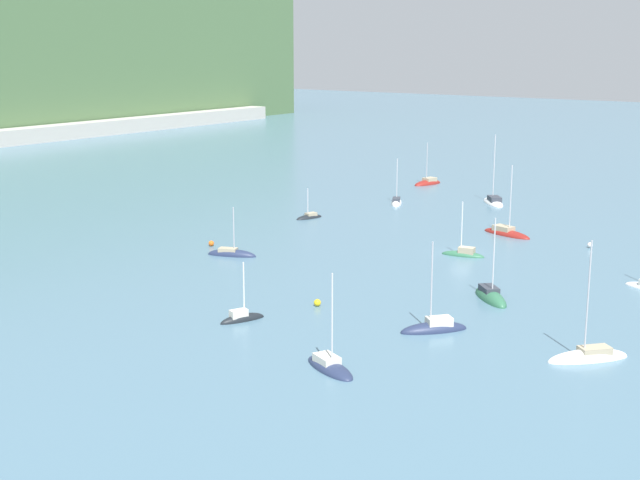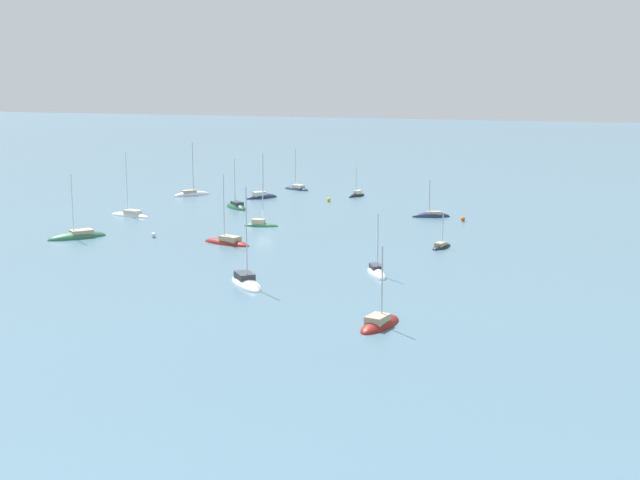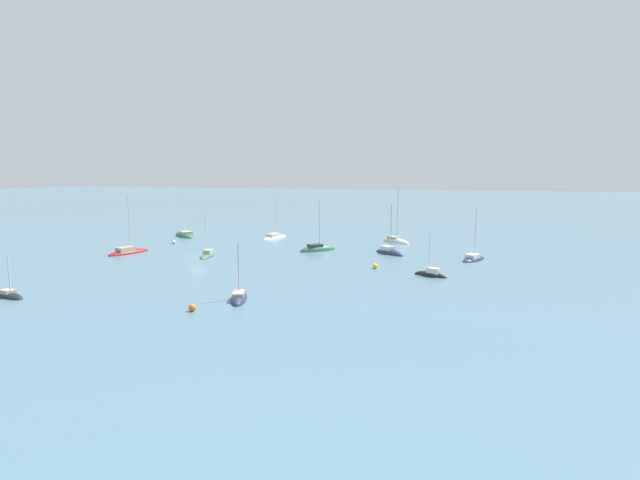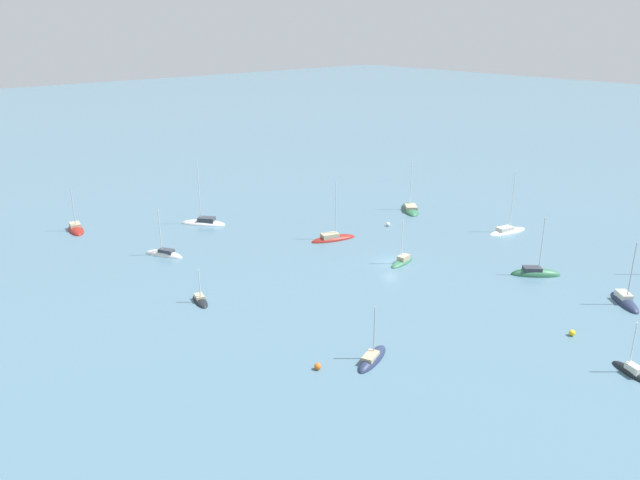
{
  "view_description": "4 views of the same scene",
  "coord_description": "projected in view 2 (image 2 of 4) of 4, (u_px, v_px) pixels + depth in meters",
  "views": [
    {
      "loc": [
        -99.34,
        -48.87,
        26.15
      ],
      "look_at": [
        -16.2,
        10.32,
        3.26
      ],
      "focal_mm": 50.0,
      "sensor_mm": 36.0,
      "label": 1
    },
    {
      "loc": [
        125.5,
        49.7,
        24.16
      ],
      "look_at": [
        12.96,
        13.28,
        1.28
      ],
      "focal_mm": 50.0,
      "sensor_mm": 36.0,
      "label": 2
    },
    {
      "loc": [
        -41.21,
        71.19,
        13.94
      ],
      "look_at": [
        -17.25,
        -12.1,
        1.88
      ],
      "focal_mm": 28.0,
      "sensor_mm": 36.0,
      "label": 3
    },
    {
      "loc": [
        -58.37,
        65.42,
        34.6
      ],
      "look_at": [
        6.35,
        8.71,
        3.91
      ],
      "focal_mm": 35.0,
      "sensor_mm": 36.0,
      "label": 4
    }
  ],
  "objects": [
    {
      "name": "sailboat_12",
      "position": [
        77.0,
        237.0,
        128.73
      ],
      "size": [
        8.44,
        7.73,
        10.34
      ],
      "rotation": [
        0.0,
        0.0,
        5.59
      ],
      "color": "#2D6647",
      "rests_on": "ground_plane"
    },
    {
      "name": "sailboat_9",
      "position": [
        377.0,
        274.0,
        106.02
      ],
      "size": [
        6.54,
        4.54,
        8.23
      ],
      "rotation": [
        0.0,
        0.0,
        0.49
      ],
      "color": "silver",
      "rests_on": "ground_plane"
    },
    {
      "name": "sailboat_2",
      "position": [
        262.0,
        198.0,
        167.98
      ],
      "size": [
        6.21,
        5.7,
        9.29
      ],
      "rotation": [
        0.0,
        0.0,
        2.44
      ],
      "color": "#232D4C",
      "rests_on": "ground_plane"
    },
    {
      "name": "sailboat_10",
      "position": [
        227.0,
        243.0,
        124.44
      ],
      "size": [
        4.56,
        8.23,
        10.43
      ],
      "rotation": [
        0.0,
        0.0,
        4.41
      ],
      "color": "maroon",
      "rests_on": "ground_plane"
    },
    {
      "name": "mooring_buoy_1",
      "position": [
        154.0,
        235.0,
        129.13
      ],
      "size": [
        0.7,
        0.7,
        0.7
      ],
      "color": "white",
      "rests_on": "ground_plane"
    },
    {
      "name": "sailboat_0",
      "position": [
        246.0,
        283.0,
        100.99
      ],
      "size": [
        7.77,
        7.06,
        12.01
      ],
      "rotation": [
        0.0,
        0.0,
        0.69
      ],
      "color": "silver",
      "rests_on": "ground_plane"
    },
    {
      "name": "sailboat_8",
      "position": [
        431.0,
        217.0,
        146.79
      ],
      "size": [
        3.87,
        6.52,
        6.96
      ],
      "rotation": [
        0.0,
        0.0,
        5.08
      ],
      "color": "#232D4C",
      "rests_on": "ground_plane"
    },
    {
      "name": "sailboat_4",
      "position": [
        261.0,
        225.0,
        138.28
      ],
      "size": [
        2.66,
        5.66,
        7.38
      ],
      "rotation": [
        0.0,
        0.0,
        1.76
      ],
      "color": "#2D6647",
      "rests_on": "ground_plane"
    },
    {
      "name": "sailboat_3",
      "position": [
        130.0,
        215.0,
        147.79
      ],
      "size": [
        3.86,
        8.2,
        11.22
      ],
      "rotation": [
        0.0,
        0.0,
        4.49
      ],
      "color": "silver",
      "rests_on": "ground_plane"
    },
    {
      "name": "mooring_buoy_0",
      "position": [
        463.0,
        219.0,
        142.75
      ],
      "size": [
        0.72,
        0.72,
        0.72
      ],
      "color": "orange",
      "rests_on": "ground_plane"
    },
    {
      "name": "ground_plane",
      "position": [
        264.0,
        228.0,
        136.84
      ],
      "size": [
        600.0,
        600.0,
        0.0
      ],
      "primitive_type": "plane",
      "color": "slate"
    },
    {
      "name": "sailboat_13",
      "position": [
        441.0,
        247.0,
        121.62
      ],
      "size": [
        4.87,
        2.76,
        5.13
      ],
      "rotation": [
        0.0,
        0.0,
        2.86
      ],
      "color": "black",
      "rests_on": "ground_plane"
    },
    {
      "name": "sailboat_5",
      "position": [
        236.0,
        208.0,
        156.17
      ],
      "size": [
        6.39,
        6.5,
        9.63
      ],
      "rotation": [
        0.0,
        0.0,
        3.94
      ],
      "color": "#2D6647",
      "rests_on": "ground_plane"
    },
    {
      "name": "sailboat_6",
      "position": [
        357.0,
        196.0,
        170.41
      ],
      "size": [
        4.8,
        2.9,
        6.35
      ],
      "rotation": [
        0.0,
        0.0,
        5.9
      ],
      "color": "black",
      "rests_on": "ground_plane"
    },
    {
      "name": "sailboat_11",
      "position": [
        380.0,
        325.0,
        84.71
      ],
      "size": [
        7.07,
        3.76,
        8.57
      ],
      "rotation": [
        0.0,
        0.0,
        2.93
      ],
      "color": "maroon",
      "rests_on": "ground_plane"
    },
    {
      "name": "mooring_buoy_2",
      "position": [
        329.0,
        200.0,
        163.79
      ],
      "size": [
        0.72,
        0.72,
        0.72
      ],
      "color": "yellow",
      "rests_on": "ground_plane"
    },
    {
      "name": "sailboat_1",
      "position": [
        297.0,
        189.0,
        180.0
      ],
      "size": [
        4.62,
        6.64,
        8.78
      ],
      "rotation": [
        0.0,
        0.0,
        4.28
      ],
      "color": "#232D4C",
      "rests_on": "ground_plane"
    },
    {
      "name": "sailboat_7",
      "position": [
        192.0,
        195.0,
        171.52
      ],
      "size": [
        6.85,
        6.33,
        11.17
      ],
      "rotation": [
        0.0,
        0.0,
        2.42
      ],
      "color": "silver",
      "rests_on": "ground_plane"
    }
  ]
}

